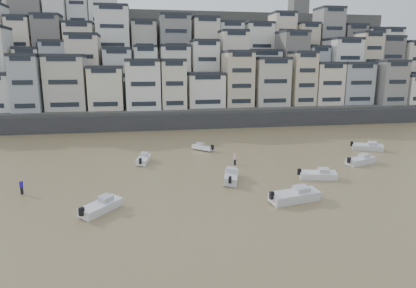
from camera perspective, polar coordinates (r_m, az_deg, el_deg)
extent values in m
cube|color=#38383A|center=(84.95, -0.46, 3.64)|extent=(140.00, 3.00, 3.50)
cube|color=#4C4C47|center=(92.66, 1.86, 4.52)|extent=(140.00, 14.00, 4.00)
cube|color=#4C4C47|center=(104.00, 0.48, 7.05)|extent=(140.00, 14.00, 10.00)
cube|color=#4C4C47|center=(115.50, -0.64, 9.57)|extent=(140.00, 14.00, 18.00)
cube|color=#4C4C47|center=(127.22, -1.57, 11.63)|extent=(140.00, 16.00, 26.00)
cube|color=#4C4C47|center=(141.07, -2.46, 12.91)|extent=(140.00, 18.00, 32.00)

